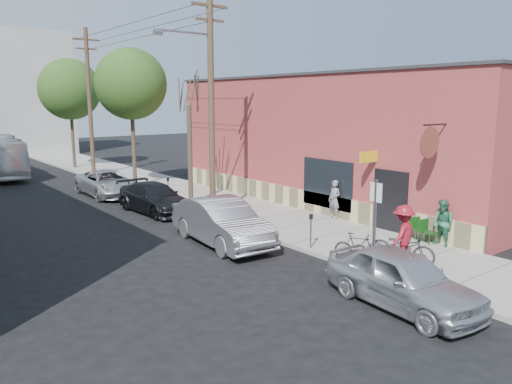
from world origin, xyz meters
TOP-DOWN VIEW (x-y plane):
  - ground at (0.00, 0.00)m, footprint 120.00×120.00m
  - sidewalk at (4.25, 11.00)m, footprint 4.50×58.00m
  - cafe_building at (8.99, 4.99)m, footprint 6.60×20.20m
  - sign_post at (2.35, -3.55)m, footprint 0.07×0.45m
  - parking_meter_near at (2.25, -0.84)m, footprint 0.14×0.14m
  - parking_meter_far at (2.25, 9.81)m, footprint 0.14×0.14m
  - utility_pole_near at (2.39, 5.86)m, footprint 3.57×0.28m
  - utility_pole_far at (2.45, 21.26)m, footprint 1.80×0.28m
  - tree_bare at (2.80, 8.44)m, footprint 0.24×0.24m
  - tree_leafy_mid at (2.80, 15.14)m, footprint 4.21×4.21m
  - tree_leafy_far at (2.80, 26.46)m, footprint 4.65×4.65m
  - patio_chair_a at (6.04, -3.07)m, footprint 0.56×0.56m
  - patio_chair_b at (6.10, -2.62)m, footprint 0.64×0.64m
  - patron_grey at (6.20, 1.78)m, footprint 0.45×0.65m
  - patron_green at (6.20, -3.53)m, footprint 0.76×0.91m
  - cyclist at (3.35, -3.89)m, footprint 1.36×0.93m
  - cyclist_bike at (3.35, -3.89)m, footprint 1.40×2.23m
  - parked_bike_a at (2.52, -2.76)m, footprint 1.16×1.52m
  - parked_bike_b at (2.59, -3.70)m, footprint 0.88×1.87m
  - car_0 at (0.80, -5.76)m, footprint 2.17×4.60m
  - car_1 at (0.32, 1.94)m, footprint 2.23×5.29m
  - car_2 at (0.80, 8.42)m, footprint 2.27×4.95m
  - car_3 at (0.62, 13.93)m, footprint 2.46×5.22m

SIDE VIEW (x-z plane):
  - ground at x=0.00m, z-range 0.00..0.00m
  - sidewalk at x=4.25m, z-range 0.00..0.15m
  - patio_chair_a at x=6.04m, z-range 0.15..1.03m
  - patio_chair_b at x=6.10m, z-range 0.15..1.03m
  - parked_bike_a at x=2.52m, z-range 0.15..1.06m
  - parked_bike_b at x=2.59m, z-range 0.15..1.10m
  - car_2 at x=0.80m, z-range 0.00..1.40m
  - cyclist_bike at x=3.35m, z-range 0.15..1.25m
  - car_3 at x=0.62m, z-range 0.00..1.44m
  - car_0 at x=0.80m, z-range 0.00..1.52m
  - car_1 at x=0.32m, z-range 0.00..1.70m
  - parking_meter_near at x=2.25m, z-range 0.36..1.60m
  - parking_meter_far at x=2.25m, z-range 0.36..1.60m
  - patron_green at x=6.20m, z-range 0.15..1.84m
  - patron_grey at x=6.20m, z-range 0.15..1.88m
  - cyclist at x=3.35m, z-range 0.15..2.08m
  - sign_post at x=2.35m, z-range 0.43..3.23m
  - tree_bare at x=2.80m, z-range 0.15..5.09m
  - cafe_building at x=8.99m, z-range 0.00..6.61m
  - utility_pole_far at x=2.45m, z-range 0.34..10.34m
  - utility_pole_near at x=2.39m, z-range 0.41..10.41m
  - tree_leafy_far at x=2.80m, z-range 1.99..10.34m
  - tree_leafy_mid at x=2.80m, z-range 2.15..10.39m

